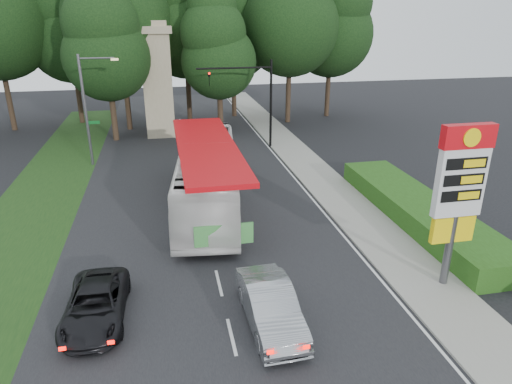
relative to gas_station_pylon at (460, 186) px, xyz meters
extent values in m
plane|color=black|center=(-9.20, -1.99, -4.45)|extent=(120.00, 120.00, 0.00)
cube|color=black|center=(-9.20, 10.01, -4.44)|extent=(14.00, 80.00, 0.02)
cube|color=gray|center=(-0.70, 10.01, -4.39)|extent=(3.00, 80.00, 0.12)
cube|color=#193814|center=(-18.70, 16.01, -4.44)|extent=(5.00, 50.00, 0.02)
cube|color=#224913|center=(2.30, 6.01, -3.85)|extent=(3.00, 14.00, 1.20)
cylinder|color=#59595E|center=(0.00, 0.01, -2.85)|extent=(0.32, 0.32, 3.20)
cube|color=yellow|center=(0.00, 0.01, -1.85)|extent=(1.80, 0.25, 1.10)
cube|color=silver|center=(0.00, 0.01, 0.15)|extent=(2.00, 0.35, 2.80)
cube|color=red|center=(0.00, 0.01, 1.95)|extent=(2.10, 0.40, 0.90)
cylinder|color=yellow|center=(0.00, -0.21, 1.95)|extent=(0.70, 0.05, 0.70)
cube|color=black|center=(0.00, -0.18, 0.95)|extent=(1.70, 0.04, 0.45)
cube|color=black|center=(0.00, -0.18, 0.30)|extent=(1.70, 0.04, 0.45)
cube|color=black|center=(0.00, -0.18, -0.35)|extent=(1.70, 0.04, 0.45)
cylinder|color=black|center=(-2.20, 22.01, -0.85)|extent=(0.20, 0.20, 7.20)
cylinder|color=black|center=(-5.20, 22.01, 2.15)|extent=(6.00, 0.14, 0.14)
imported|color=black|center=(-7.20, 22.01, 1.90)|extent=(0.18, 0.22, 1.10)
sphere|color=#FF0C05|center=(-7.20, 21.86, 1.80)|extent=(0.18, 0.18, 0.18)
cylinder|color=#59595E|center=(-16.40, 20.01, -0.45)|extent=(0.20, 0.20, 8.00)
cylinder|color=#59595E|center=(-15.20, 20.01, 3.25)|extent=(2.40, 0.12, 0.12)
cube|color=#FFE599|center=(-14.00, 20.01, 3.15)|extent=(0.50, 0.22, 0.14)
cube|color=#0C591E|center=(-15.95, 20.01, -1.25)|extent=(0.85, 0.04, 0.22)
cube|color=#0C591E|center=(-16.40, 20.46, -1.55)|extent=(0.04, 0.85, 0.22)
cube|color=gray|center=(-11.20, 28.01, 0.05)|extent=(2.50, 2.50, 9.00)
cube|color=gray|center=(-11.20, 28.01, 4.85)|extent=(3.00, 3.00, 0.60)
cube|color=gray|center=(-11.20, 28.01, 5.35)|extent=(2.20, 2.20, 0.50)
cylinder|color=#2D2116|center=(-25.20, 33.01, -1.30)|extent=(0.50, 0.50, 6.30)
cylinder|color=#2D2116|center=(-19.20, 35.01, -1.75)|extent=(0.50, 0.50, 5.40)
sphere|color=black|center=(-19.20, 35.01, 3.80)|extent=(8.40, 8.40, 8.40)
sphere|color=black|center=(-19.20, 35.01, 6.80)|extent=(7.20, 7.20, 7.20)
cylinder|color=#2D2116|center=(-14.20, 31.01, -1.21)|extent=(0.50, 0.50, 6.48)
sphere|color=black|center=(-14.20, 31.01, 5.45)|extent=(10.08, 10.08, 10.08)
cylinder|color=#2D2116|center=(-8.20, 33.01, -1.48)|extent=(0.50, 0.50, 5.94)
sphere|color=black|center=(-8.20, 33.01, 4.63)|extent=(9.24, 9.24, 9.24)
cylinder|color=#2D2116|center=(-3.20, 35.01, -1.84)|extent=(0.50, 0.50, 5.22)
sphere|color=black|center=(-3.20, 35.01, 3.53)|extent=(8.12, 8.12, 8.12)
sphere|color=black|center=(-3.20, 35.01, 6.43)|extent=(6.96, 6.96, 6.96)
cylinder|color=#2D2116|center=(1.80, 31.01, -1.39)|extent=(0.50, 0.50, 6.12)
sphere|color=black|center=(1.80, 31.01, 4.90)|extent=(9.52, 9.52, 9.52)
cylinder|color=#2D2116|center=(6.80, 33.01, -1.66)|extent=(0.50, 0.50, 5.58)
sphere|color=black|center=(6.80, 33.01, 4.08)|extent=(8.68, 8.68, 8.68)
sphere|color=black|center=(6.80, 33.01, 7.18)|extent=(7.44, 7.44, 7.44)
cylinder|color=#2D2116|center=(-15.20, 27.01, -2.11)|extent=(0.50, 0.50, 4.68)
sphere|color=black|center=(-15.20, 27.01, 2.70)|extent=(7.28, 7.28, 7.28)
sphere|color=black|center=(-15.20, 27.01, 5.30)|extent=(6.24, 6.24, 6.24)
cylinder|color=#2D2116|center=(-5.70, 27.51, -2.29)|extent=(0.50, 0.50, 4.32)
sphere|color=black|center=(-5.70, 27.51, 2.15)|extent=(6.72, 6.72, 6.72)
sphere|color=black|center=(-5.70, 27.51, 4.55)|extent=(5.76, 5.76, 5.76)
sphere|color=black|center=(-5.70, 27.51, 6.59)|extent=(4.32, 4.32, 4.32)
imported|color=white|center=(-8.70, 10.40, -2.57)|extent=(4.82, 13.79, 3.76)
imported|color=#9C9FA3|center=(-7.70, -1.06, -3.66)|extent=(1.82, 4.82, 1.57)
imported|color=black|center=(-13.93, 0.54, -3.81)|extent=(2.28, 4.68, 1.28)
camera|label=1|loc=(-11.01, -14.45, 6.19)|focal=32.00mm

